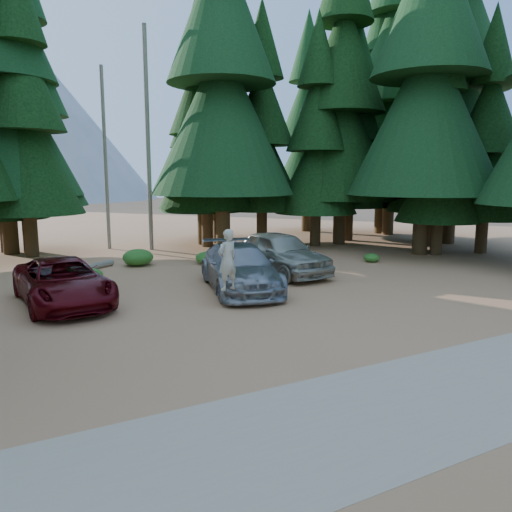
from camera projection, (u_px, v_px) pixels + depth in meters
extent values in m
plane|color=#B3784C|center=(265.00, 313.00, 15.02)|extent=(160.00, 160.00, 0.00)
cube|color=tan|center=(434.00, 396.00, 9.37)|extent=(26.00, 3.50, 0.01)
cylinder|color=slate|center=(148.00, 140.00, 27.05)|extent=(0.24, 0.24, 12.00)
cylinder|color=slate|center=(105.00, 159.00, 27.58)|extent=(0.20, 0.20, 10.00)
cone|color=gray|center=(27.00, 118.00, 86.74)|extent=(44.00, 44.00, 28.00)
imported|color=#54070D|center=(63.00, 282.00, 15.95)|extent=(2.82, 5.47, 1.48)
imported|color=#929399|center=(240.00, 268.00, 18.04)|extent=(3.55, 5.97, 1.62)
imported|color=#AAA697|center=(279.00, 253.00, 20.90)|extent=(2.55, 5.47, 1.81)
imported|color=beige|center=(227.00, 260.00, 15.26)|extent=(0.78, 0.61, 1.88)
cylinder|color=white|center=(227.00, 245.00, 15.23)|extent=(0.36, 0.36, 0.04)
cylinder|color=slate|center=(80.00, 270.00, 21.25)|extent=(3.36, 2.60, 0.28)
cylinder|color=slate|center=(236.00, 257.00, 24.45)|extent=(3.64, 0.60, 0.30)
cylinder|color=slate|center=(267.00, 252.00, 26.20)|extent=(4.55, 1.47, 0.30)
ellipsoid|color=#25621D|center=(90.00, 275.00, 19.39)|extent=(0.98, 0.98, 0.54)
ellipsoid|color=#25621D|center=(134.00, 260.00, 23.05)|extent=(0.90, 0.90, 0.50)
ellipsoid|color=#25621D|center=(138.00, 257.00, 22.98)|extent=(1.39, 1.39, 0.76)
ellipsoid|color=#25621D|center=(207.00, 258.00, 23.38)|extent=(1.08, 1.08, 0.59)
ellipsoid|color=#25621D|center=(309.00, 258.00, 23.65)|extent=(0.89, 0.89, 0.49)
ellipsoid|color=#25621D|center=(258.00, 251.00, 25.26)|extent=(1.23, 1.23, 0.68)
ellipsoid|color=#25621D|center=(371.00, 258.00, 23.95)|extent=(0.76, 0.76, 0.42)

